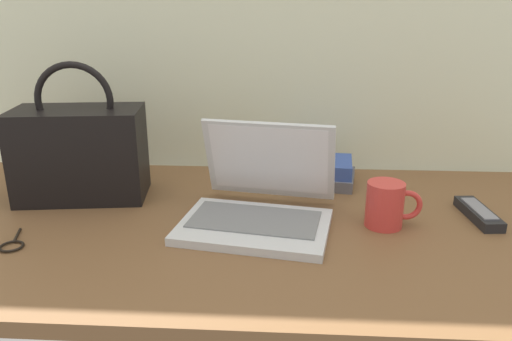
% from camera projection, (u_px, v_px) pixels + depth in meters
% --- Properties ---
extents(desk, '(1.60, 0.76, 0.03)m').
position_uv_depth(desk, '(255.00, 228.00, 1.09)').
color(desk, brown).
rests_on(desk, ground).
extents(laptop, '(0.35, 0.34, 0.21)m').
position_uv_depth(laptop, '(260.00, 202.00, 1.08)').
color(laptop, silver).
rests_on(laptop, desk).
extents(coffee_mug, '(0.12, 0.08, 0.10)m').
position_uv_depth(coffee_mug, '(387.00, 204.00, 1.06)').
color(coffee_mug, red).
rests_on(coffee_mug, desk).
extents(remote_control_near, '(0.06, 0.16, 0.02)m').
position_uv_depth(remote_control_near, '(478.00, 213.00, 1.11)').
color(remote_control_near, black).
rests_on(remote_control_near, desk).
extents(handbag, '(0.32, 0.20, 0.33)m').
position_uv_depth(handbag, '(80.00, 151.00, 1.20)').
color(handbag, black).
rests_on(handbag, desk).
extents(book_stack, '(0.19, 0.16, 0.07)m').
position_uv_depth(book_stack, '(322.00, 172.00, 1.31)').
color(book_stack, '#595960').
rests_on(book_stack, desk).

